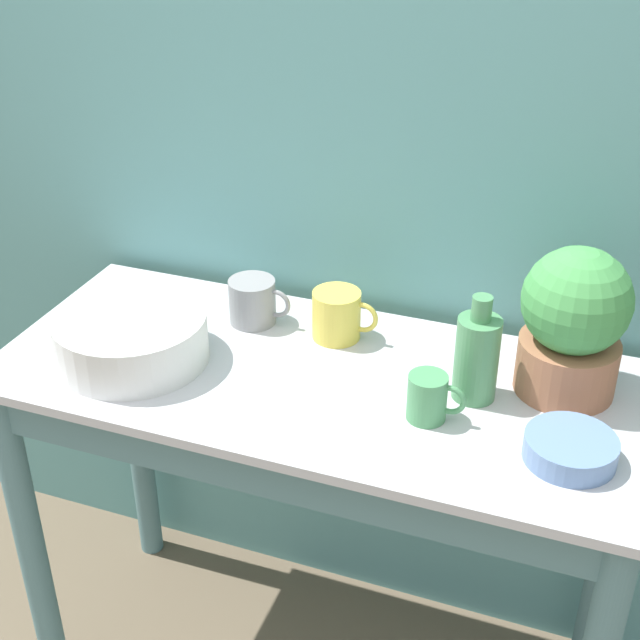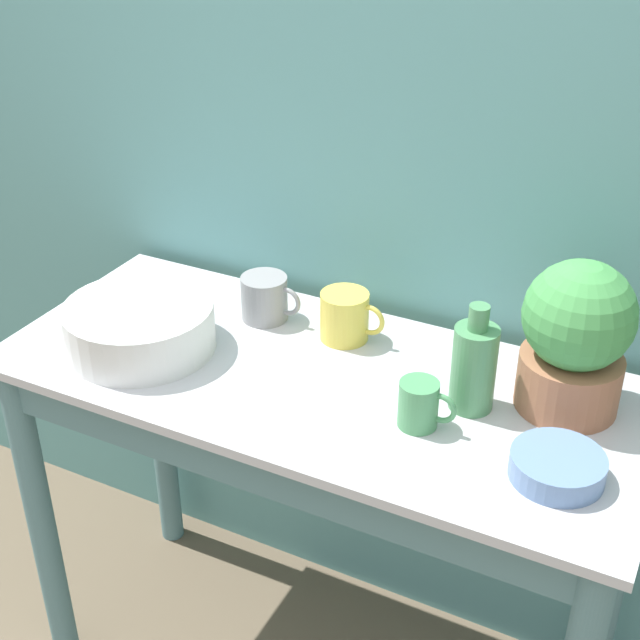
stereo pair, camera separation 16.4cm
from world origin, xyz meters
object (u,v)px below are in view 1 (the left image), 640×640
bowl_small_blue (570,449)px  bottle_tall (477,356)px  mug_green (429,397)px  potted_plant (573,322)px  mug_yellow (338,315)px  mug_grey (253,301)px  bowl_wash_large (131,338)px

bowl_small_blue → bottle_tall: bearing=146.1°
bowl_small_blue → mug_green: bearing=173.1°
mug_green → bowl_small_blue: size_ratio=0.68×
potted_plant → mug_green: potted_plant is taller
potted_plant → mug_green: bearing=-140.5°
mug_yellow → bottle_tall: bearing=-20.3°
potted_plant → mug_grey: bearing=177.3°
bowl_wash_large → mug_grey: same height
bowl_wash_large → bowl_small_blue: bearing=-1.4°
mug_grey → bowl_small_blue: (0.68, -0.24, -0.03)m
bottle_tall → mug_yellow: (-0.30, 0.11, -0.04)m
bowl_wash_large → bowl_small_blue: (0.84, -0.02, -0.03)m
potted_plant → mug_green: 0.29m
bowl_wash_large → mug_yellow: size_ratio=2.17×
bottle_tall → mug_grey: 0.50m
potted_plant → mug_yellow: (-0.46, 0.03, -0.09)m
potted_plant → mug_yellow: bearing=175.9°
potted_plant → bowl_small_blue: size_ratio=1.85×
mug_grey → mug_yellow: mug_yellow is taller
potted_plant → bowl_wash_large: (-0.80, -0.19, -0.10)m
bowl_wash_large → mug_grey: 0.27m
mug_yellow → bowl_small_blue: size_ratio=0.89×
mug_green → bowl_small_blue: (0.25, -0.03, -0.02)m
bowl_wash_large → bottle_tall: bearing=9.2°
potted_plant → bowl_wash_large: size_ratio=0.96×
bowl_wash_large → mug_green: bearing=0.9°
mug_grey → mug_yellow: size_ratio=0.98×
bottle_tall → potted_plant: bearing=27.7°
potted_plant → mug_grey: 0.65m
bowl_wash_large → bowl_small_blue: size_ratio=1.92×
bowl_wash_large → bottle_tall: (0.65, 0.11, 0.04)m
mug_green → mug_yellow: mug_yellow is taller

